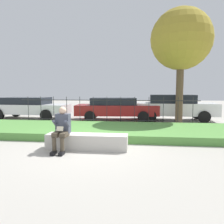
{
  "coord_description": "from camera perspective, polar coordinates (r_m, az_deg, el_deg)",
  "views": [
    {
      "loc": [
        1.48,
        -6.04,
        1.71
      ],
      "look_at": [
        0.3,
        3.69,
        0.71
      ],
      "focal_mm": 35.0,
      "sensor_mm": 36.0,
      "label": 1
    }
  ],
  "objects": [
    {
      "name": "tree_behind_fence",
      "position": [
        11.51,
        17.61,
        17.5
      ],
      "size": [
        2.93,
        2.93,
        5.59
      ],
      "color": "brown",
      "rests_on": "ground_plane"
    },
    {
      "name": "person_seated_reader",
      "position": [
        6.21,
        -12.97,
        -3.94
      ],
      "size": [
        0.42,
        0.73,
        1.24
      ],
      "color": "black",
      "rests_on": "ground_plane"
    },
    {
      "name": "grass_berm",
      "position": [
        8.57,
        -3.18,
        -4.79
      ],
      "size": [
        10.54,
        3.1,
        0.26
      ],
      "color": "#569342",
      "rests_on": "ground_plane"
    },
    {
      "name": "ground_plane",
      "position": [
        6.45,
        -6.72,
        -9.57
      ],
      "size": [
        60.0,
        60.0,
        0.0
      ],
      "primitive_type": "plane",
      "color": "#A8A399"
    },
    {
      "name": "stone_bench",
      "position": [
        6.4,
        -6.55,
        -7.91
      ],
      "size": [
        2.34,
        0.51,
        0.44
      ],
      "color": "beige",
      "rests_on": "ground_plane"
    },
    {
      "name": "car_parked_left",
      "position": [
        13.8,
        -20.89,
        1.24
      ],
      "size": [
        4.72,
        2.02,
        1.26
      ],
      "rotation": [
        0.0,
        0.0,
        -0.04
      ],
      "color": "silver",
      "rests_on": "ground_plane"
    },
    {
      "name": "car_parked_right",
      "position": [
        12.68,
        15.96,
        1.34
      ],
      "size": [
        4.45,
        1.95,
        1.44
      ],
      "rotation": [
        0.0,
        0.0,
        -0.04
      ],
      "color": "silver",
      "rests_on": "ground_plane"
    },
    {
      "name": "car_parked_center",
      "position": [
        12.39,
        1.05,
        1.07
      ],
      "size": [
        4.69,
        2.09,
        1.26
      ],
      "rotation": [
        0.0,
        0.0,
        0.08
      ],
      "color": "maroon",
      "rests_on": "ground_plane"
    },
    {
      "name": "iron_fence",
      "position": [
        10.36,
        -1.36,
        0.38
      ],
      "size": [
        8.54,
        0.03,
        1.38
      ],
      "color": "#232326",
      "rests_on": "ground_plane"
    }
  ]
}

